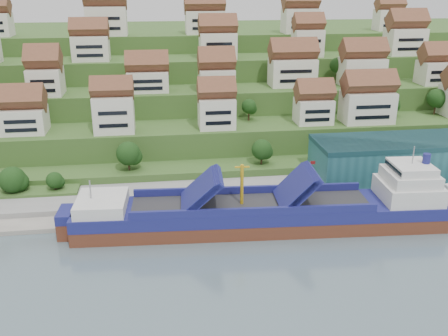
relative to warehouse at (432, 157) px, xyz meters
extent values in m
plane|color=slate|center=(-52.00, -17.00, -7.20)|extent=(300.00, 300.00, 0.00)
cube|color=gray|center=(-32.00, -2.00, -6.10)|extent=(180.00, 14.00, 2.20)
cube|color=#2D4C1E|center=(-52.00, 69.00, -5.20)|extent=(260.00, 128.00, 4.00)
cube|color=#2D4C1E|center=(-52.00, 74.00, -1.70)|extent=(260.00, 118.00, 11.00)
cube|color=#2D4C1E|center=(-52.00, 82.00, 1.80)|extent=(260.00, 102.00, 18.00)
cube|color=#2D4C1E|center=(-52.00, 90.00, 5.30)|extent=(260.00, 86.00, 25.00)
cube|color=#2D4C1E|center=(-52.00, 99.00, 8.30)|extent=(260.00, 68.00, 31.00)
cube|color=silver|center=(-103.09, 22.90, 7.08)|extent=(11.36, 8.57, 6.57)
cube|color=silver|center=(-79.54, 20.07, 8.66)|extent=(10.47, 7.03, 9.73)
cube|color=silver|center=(-52.20, 20.68, 7.94)|extent=(9.72, 7.62, 8.27)
cube|color=silver|center=(-24.58, 21.91, 7.21)|extent=(9.95, 7.73, 6.81)
cube|color=silver|center=(-9.30, 20.70, 8.14)|extent=(14.12, 8.26, 8.68)
cube|color=silver|center=(-99.31, 36.79, 14.61)|extent=(9.23, 8.98, 7.62)
cube|color=silver|center=(-70.53, 37.75, 13.80)|extent=(11.99, 7.90, 6.00)
cube|color=silver|center=(-50.41, 35.34, 14.07)|extent=(10.23, 8.56, 6.54)
cube|color=silver|center=(-26.17, 40.11, 14.99)|extent=(13.92, 8.36, 8.37)
cube|color=silver|center=(-4.60, 37.80, 15.02)|extent=(13.24, 8.18, 8.45)
cube|color=silver|center=(18.98, 37.05, 14.34)|extent=(9.18, 8.04, 7.08)
cube|color=silver|center=(-87.99, 53.56, 21.65)|extent=(11.34, 7.30, 7.70)
cube|color=silver|center=(-47.78, 53.20, 21.88)|extent=(11.71, 7.79, 8.16)
cube|color=silver|center=(-17.66, 53.72, 22.18)|extent=(9.58, 7.14, 8.75)
cube|color=silver|center=(16.29, 53.30, 22.18)|extent=(12.38, 8.47, 8.77)
cube|color=silver|center=(-83.93, 70.32, 28.61)|extent=(13.57, 7.51, 9.62)
cube|color=silver|center=(-49.99, 72.47, 27.72)|extent=(13.63, 8.15, 7.84)
cube|color=silver|center=(-15.92, 70.38, 28.06)|extent=(12.05, 8.73, 8.52)
cube|color=silver|center=(20.05, 75.28, 27.60)|extent=(9.96, 7.05, 7.59)
ellipsoid|color=#1C4216|center=(-41.89, 9.11, 0.79)|extent=(5.32, 5.32, 5.32)
ellipsoid|color=#1C4216|center=(-75.83, 9.29, 1.22)|extent=(6.05, 6.05, 6.05)
ellipsoid|color=#1C4216|center=(0.94, 26.11, 7.24)|extent=(4.46, 4.46, 4.46)
ellipsoid|color=#1C4216|center=(14.58, 26.11, 8.76)|extent=(5.62, 5.62, 5.62)
ellipsoid|color=#1C4216|center=(-42.18, 26.66, 7.97)|extent=(4.22, 4.22, 4.22)
ellipsoid|color=#1C4216|center=(-10.77, 42.83, 16.43)|extent=(4.90, 4.90, 4.90)
ellipsoid|color=#1C4216|center=(-103.08, 42.38, 14.78)|extent=(4.81, 4.81, 4.81)
ellipsoid|color=#1C4216|center=(-45.23, 56.21, 23.16)|extent=(7.06, 7.06, 7.06)
ellipsoid|color=#1C4216|center=(-16.96, 58.94, 22.09)|extent=(5.71, 5.71, 5.71)
ellipsoid|color=#1C4216|center=(-15.31, 56.97, 21.43)|extent=(4.98, 4.98, 4.98)
ellipsoid|color=#1C4216|center=(-102.12, 2.00, -1.53)|extent=(6.20, 6.20, 6.20)
ellipsoid|color=#1C4216|center=(-92.77, 2.00, -2.13)|extent=(3.94, 3.94, 3.94)
cube|color=#266167|center=(0.00, 0.00, 0.00)|extent=(60.00, 15.00, 10.00)
cylinder|color=gray|center=(-34.00, -7.00, -1.00)|extent=(0.16, 0.16, 8.00)
cube|color=maroon|center=(-33.40, -7.00, 2.60)|extent=(1.20, 0.05, 0.80)
cube|color=#5A2C1B|center=(-47.79, -18.20, -6.20)|extent=(77.12, 16.06, 4.91)
cube|color=navy|center=(-47.79, -18.20, -2.98)|extent=(77.13, 16.18, 2.55)
cube|color=silver|center=(-80.14, -16.38, -0.52)|extent=(10.43, 11.73, 2.55)
cube|color=#262628|center=(-49.75, -18.09, -1.70)|extent=(49.58, 12.75, 0.29)
cube|color=navy|center=(-60.53, -17.48, 1.64)|extent=(7.95, 11.24, 6.79)
cube|color=navy|center=(-40.93, -18.59, 1.64)|extent=(7.58, 11.21, 7.18)
cylinder|color=gold|center=(-51.71, -17.98, 2.62)|extent=(0.72, 0.72, 8.84)
cube|color=silver|center=(-16.42, -19.96, 0.16)|extent=(12.39, 11.84, 3.93)
cube|color=silver|center=(-16.42, -19.96, 3.31)|extent=(10.36, 10.55, 2.45)
cube|color=silver|center=(-16.42, -19.96, 5.37)|extent=(8.34, 9.26, 1.77)
cylinder|color=navy|center=(-13.48, -20.13, 7.23)|extent=(1.66, 1.66, 2.16)
camera|label=1|loc=(-67.94, -110.48, 41.74)|focal=40.00mm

